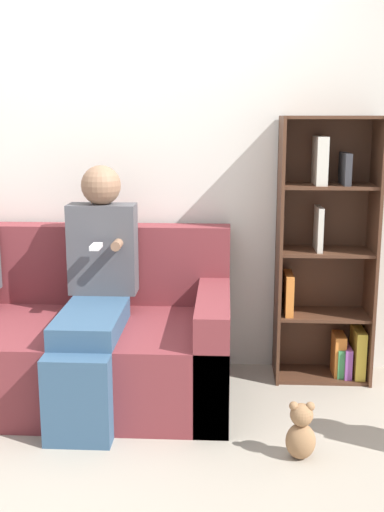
# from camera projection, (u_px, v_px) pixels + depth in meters

# --- Properties ---
(ground_plane) EXTENTS (14.00, 14.00, 0.00)m
(ground_plane) POSITION_uv_depth(u_px,v_px,m) (82.00, 443.00, 3.04)
(ground_plane) COLOR #9E9384
(back_wall) EXTENTS (10.00, 0.06, 2.55)m
(back_wall) POSITION_uv_depth(u_px,v_px,m) (114.00, 158.00, 3.82)
(back_wall) COLOR silver
(back_wall) RESTS_ON ground_plane
(couch) EXTENTS (1.92, 0.94, 0.90)m
(couch) POSITION_uv_depth(u_px,v_px,m) (56.00, 343.00, 3.55)
(couch) COLOR maroon
(couch) RESTS_ON ground_plane
(adult_seated) EXTENTS (0.38, 0.90, 1.26)m
(adult_seated) POSITION_uv_depth(u_px,v_px,m) (95.00, 286.00, 3.38)
(adult_seated) COLOR #335170
(adult_seated) RESTS_ON ground_plane
(bookshelf) EXTENTS (0.55, 0.32, 1.52)m
(bookshelf) POSITION_uv_depth(u_px,v_px,m) (326.00, 260.00, 3.71)
(bookshelf) COLOR #4C2D1E
(bookshelf) RESTS_ON ground_plane
(teddy_bear) EXTENTS (0.14, 0.11, 0.28)m
(teddy_bear) POSITION_uv_depth(u_px,v_px,m) (301.00, 432.00, 2.88)
(teddy_bear) COLOR #936B47
(teddy_bear) RESTS_ON ground_plane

